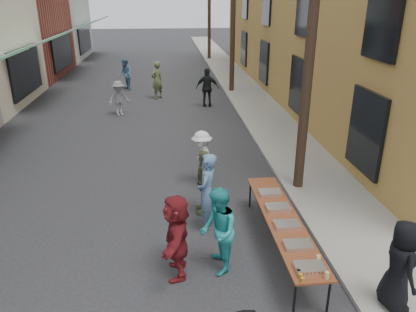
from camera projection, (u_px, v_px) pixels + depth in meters
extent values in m
plane|color=#28282B|center=(133.00, 265.00, 8.09)|extent=(120.00, 120.00, 0.00)
cube|color=gray|center=(244.00, 91.00, 22.38)|extent=(2.20, 60.00, 0.10)
cube|color=gray|center=(28.00, 1.00, 32.27)|extent=(8.00, 8.00, 9.00)
cylinder|color=#2D2116|center=(313.00, 18.00, 9.58)|extent=(0.26, 0.26, 9.00)
cylinder|color=#2D2116|center=(233.00, 5.00, 20.66)|extent=(0.26, 0.26, 9.00)
cylinder|color=#2D2116|center=(209.00, 1.00, 31.74)|extent=(0.26, 0.26, 9.00)
cube|color=brown|center=(283.00, 220.00, 8.30)|extent=(0.70, 4.00, 0.04)
cylinder|color=black|center=(295.00, 299.00, 6.68)|extent=(0.04, 0.04, 0.71)
cylinder|color=black|center=(329.00, 296.00, 6.73)|extent=(0.04, 0.04, 0.71)
cylinder|color=black|center=(250.00, 195.00, 10.15)|extent=(0.04, 0.04, 0.71)
cylinder|color=black|center=(273.00, 193.00, 10.20)|extent=(0.04, 0.04, 0.71)
cube|color=maroon|center=(310.00, 267.00, 6.75)|extent=(0.50, 0.33, 0.08)
cube|color=#B2B2B7|center=(298.00, 245.00, 7.35)|extent=(0.50, 0.33, 0.08)
cube|color=tan|center=(287.00, 225.00, 8.00)|extent=(0.50, 0.33, 0.08)
cube|color=#B2B2B7|center=(278.00, 207.00, 8.65)|extent=(0.50, 0.33, 0.08)
cube|color=tan|center=(270.00, 193.00, 9.29)|extent=(0.50, 0.33, 0.08)
cylinder|color=#A57F26|center=(302.00, 280.00, 6.46)|extent=(0.07, 0.07, 0.08)
cylinder|color=#A57F26|center=(300.00, 276.00, 6.55)|extent=(0.07, 0.07, 0.08)
cylinder|color=#A57F26|center=(299.00, 272.00, 6.64)|extent=(0.07, 0.07, 0.08)
cylinder|color=tan|center=(327.00, 275.00, 6.53)|extent=(0.08, 0.08, 0.12)
imported|color=#537DA1|center=(207.00, 192.00, 9.04)|extent=(0.63, 0.77, 1.83)
imported|color=teal|center=(218.00, 231.00, 7.64)|extent=(0.67, 0.85, 1.74)
imported|color=white|center=(202.00, 158.00, 11.26)|extent=(0.61, 1.03, 1.57)
imported|color=#596339|center=(204.00, 182.00, 9.76)|extent=(0.46, 0.98, 1.63)
imported|color=maroon|center=(177.00, 236.00, 7.53)|extent=(0.55, 1.57, 1.68)
imported|color=black|center=(400.00, 265.00, 6.62)|extent=(0.55, 0.81, 1.61)
imported|color=gray|center=(119.00, 98.00, 17.80)|extent=(1.14, 1.01, 1.53)
imported|color=black|center=(207.00, 88.00, 19.09)|extent=(1.14, 0.63, 1.83)
imported|color=#57653A|center=(157.00, 80.00, 20.62)|extent=(0.81, 0.81, 1.89)
imported|color=#537BA1|center=(125.00, 74.00, 22.50)|extent=(0.91, 1.02, 1.75)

